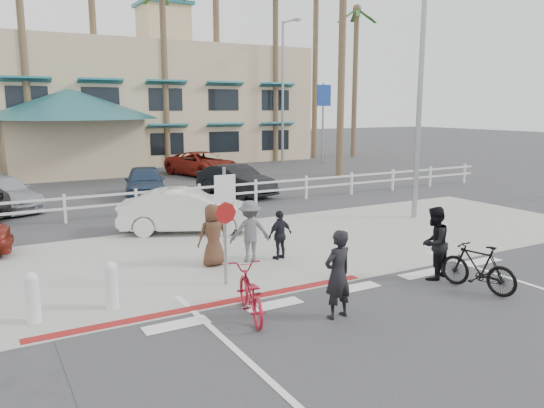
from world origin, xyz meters
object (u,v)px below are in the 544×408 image
bike_red (250,293)px  car_white_sedan (187,211)px  sign_post (225,220)px  bike_black (478,267)px

bike_red → car_white_sedan: bearing=-86.8°
sign_post → bike_black: (4.51, -2.97, -0.94)m
car_white_sedan → bike_red: bearing=-166.4°
sign_post → bike_black: 5.48m
bike_red → bike_black: bike_black is taller
bike_red → bike_black: bearing=-178.2°
sign_post → bike_red: size_ratio=1.62×
sign_post → bike_red: bearing=-101.0°
bike_black → sign_post: bearing=-45.2°
bike_black → car_white_sedan: car_white_sedan is taller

